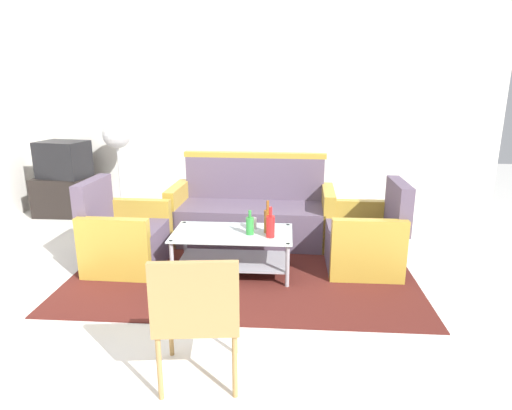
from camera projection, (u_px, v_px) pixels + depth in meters
name	position (u px, v px, depth m)	size (l,w,h in m)	color
ground_plane	(227.00, 316.00, 3.38)	(14.00, 14.00, 0.00)	silver
wall_back	(255.00, 109.00, 5.94)	(6.52, 0.12, 2.80)	silver
rug	(245.00, 265.00, 4.31)	(3.16, 2.26, 0.01)	#511E19
couch	(252.00, 214.00, 4.93)	(1.82, 0.80, 0.96)	#5B4C60
armchair_left	(124.00, 238.00, 4.23)	(0.72, 0.78, 0.85)	#5B4C60
armchair_right	(366.00, 240.00, 4.19)	(0.70, 0.76, 0.85)	#5B4C60
coffee_table	(233.00, 246.00, 4.06)	(1.10, 0.60, 0.40)	silver
bottle_green	(250.00, 225.00, 3.95)	(0.07, 0.07, 0.22)	#2D8C38
bottle_red	(270.00, 226.00, 3.87)	(0.08, 0.08, 0.28)	red
bottle_brown	(268.00, 221.00, 3.98)	(0.07, 0.07, 0.30)	brown
cup	(252.00, 223.00, 4.12)	(0.08, 0.08, 0.10)	silver
tv_stand	(68.00, 196.00, 5.93)	(0.80, 0.50, 0.52)	black
television	(63.00, 159.00, 5.80)	(0.67, 0.55, 0.48)	black
pedestal_fan	(117.00, 140.00, 5.73)	(0.36, 0.36, 1.27)	#2D2D33
wicker_chair	(197.00, 309.00, 2.48)	(0.53, 0.53, 0.84)	#AD844C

